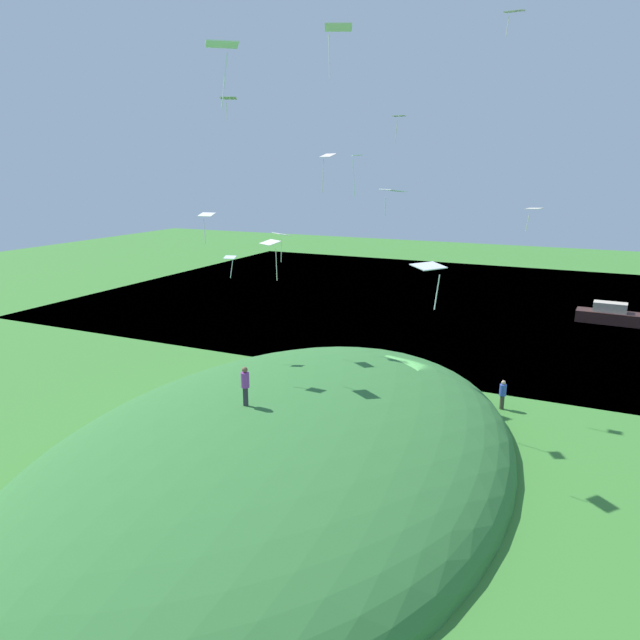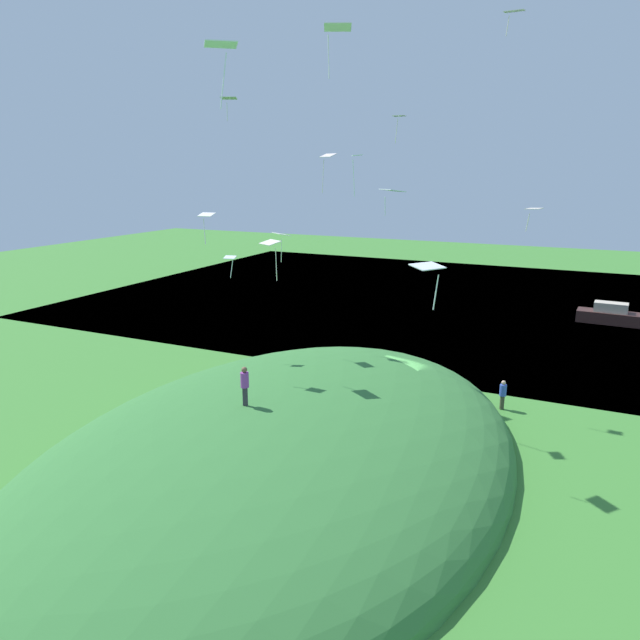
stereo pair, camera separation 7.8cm
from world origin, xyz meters
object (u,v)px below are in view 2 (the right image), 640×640
Objects in this scene: kite_0 at (357,159)px; kite_8 at (399,118)px; kite_9 at (270,244)px; kite_11 at (229,99)px; kite_3 at (428,268)px; person_watching_kites at (245,381)px; kite_12 at (337,30)px; kite_13 at (281,235)px; kite_6 at (514,12)px; boat_on_lake at (622,317)px; mooring_post at (431,377)px; kite_10 at (327,158)px; person_walking_path at (503,391)px; kite_7 at (230,259)px; kite_1 at (206,217)px; kite_5 at (392,191)px; kite_4 at (534,209)px; kite_2 at (221,48)px.

kite_8 reaches higher than kite_0.
kite_11 is (-7.56, -7.10, 7.67)m from kite_9.
kite_3 is at bearing 21.35° from kite_8.
kite_12 is (-0.06, 4.19, 13.48)m from person_watching_kites.
kite_8 is 0.88× the size of kite_13.
kite_6 reaches higher than kite_12.
boat_on_lake is at bearing 135.46° from kite_11.
kite_8 reaches higher than mooring_post.
kite_10 is 1.63× the size of kite_11.
kite_7 is (5.76, -14.06, 7.36)m from person_walking_path.
kite_1 is 0.88× the size of kite_13.
mooring_post is (-5.29, 7.55, -8.93)m from kite_13.
kite_9 is (-4.38, -1.12, 5.32)m from person_watching_kites.
kite_5 is at bearing 173.22° from kite_12.
kite_6 is 16.99m from kite_11.
kite_3 is 18.58m from kite_10.
kite_5 reaches higher than boat_on_lake.
kite_11 is (-15.00, -16.80, 7.05)m from kite_3.
person_walking_path is at bearing 127.56° from kite_9.
kite_9 is 1.11× the size of kite_12.
kite_10 is at bearing 91.07° from kite_11.
person_watching_kites is at bearing -18.20° from mooring_post.
kite_4 reaches higher than kite_13.
kite_5 is 1.02× the size of mooring_post.
kite_13 reaches higher than person_walking_path.
kite_6 reaches higher than kite_10.
person_watching_kites is 10.63m from kite_13.
kite_4 is at bearing 40.17° from person_watching_kites.
kite_9 is (7.90, -10.27, 8.58)m from person_walking_path.
kite_9 is at bearing -179.28° from person_walking_path.
kite_6 is at bearing 82.02° from kite_10.
kite_4 is 8.33m from kite_5.
kite_3 reaches higher than mooring_post.
kite_1 is at bearing -13.32° from kite_13.
boat_on_lake is 4.20× the size of kite_2.
kite_12 is (-4.83, 1.53, 1.26)m from kite_2.
kite_9 is at bearing 60.48° from kite_7.
kite_2 is 1.38× the size of kite_5.
kite_2 reaches higher than kite_10.
kite_0 is 8.56m from kite_7.
person_walking_path is 0.81× the size of kite_0.
kite_7 is 4.51m from kite_9.
kite_3 is 1.04× the size of kite_5.
kite_8 is 1.08× the size of kite_11.
kite_3 is 9.01m from kite_5.
kite_2 is 17.58m from kite_10.
person_walking_path is 16.67m from kite_10.
person_watching_kites is 16.56m from kite_4.
kite_7 is 0.54× the size of kite_10.
kite_8 is at bearing 168.15° from kite_0.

